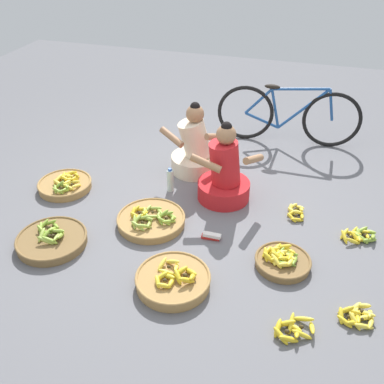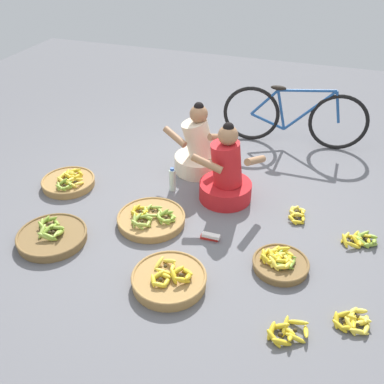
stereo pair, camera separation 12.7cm
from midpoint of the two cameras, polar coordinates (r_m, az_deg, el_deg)
ground_plane at (r=4.27m, az=-0.08°, el=-2.50°), size 10.00×10.00×0.00m
vendor_woman_front at (r=4.32m, az=3.36°, el=2.19°), size 0.64×0.52×0.83m
vendor_woman_behind at (r=4.79m, az=-0.39°, el=5.46°), size 0.72×0.54×0.80m
bicycle_leaning at (r=5.47m, az=11.58°, el=9.67°), size 1.70×0.18×0.73m
banana_basket_front_center at (r=3.72m, az=10.59°, el=-8.67°), size 0.46×0.46×0.15m
banana_basket_mid_right at (r=4.07m, az=-18.51°, el=-5.84°), size 0.61×0.61×0.15m
banana_basket_front_left at (r=4.78m, az=-16.79°, el=0.95°), size 0.55×0.55×0.15m
banana_basket_back_left at (r=3.50m, az=-3.51°, el=-11.22°), size 0.59×0.59×0.17m
banana_basket_back_right at (r=4.11m, az=-6.20°, el=-3.56°), size 0.63×0.63×0.15m
loose_bananas_near_bicycle at (r=3.47m, az=19.54°, el=-14.84°), size 0.28×0.27×0.09m
loose_bananas_front_right at (r=4.31m, az=12.42°, el=-2.54°), size 0.18×0.29×0.08m
loose_bananas_back_center at (r=4.18m, az=20.01°, el=-5.32°), size 0.33×0.27×0.10m
loose_bananas_near_vendor at (r=3.26m, az=11.72°, el=-16.95°), size 0.30×0.28×0.10m
water_bottle at (r=4.51m, az=-3.64°, el=1.51°), size 0.07×0.07×0.26m
packet_carton_stack at (r=3.92m, az=1.56°, el=-5.72°), size 0.18×0.06×0.06m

